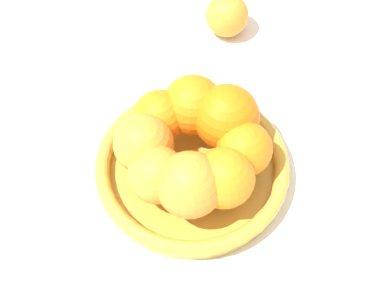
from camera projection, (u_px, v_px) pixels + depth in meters
The scene contains 4 objects.
ground_plane at pixel (192, 173), 0.70m from camera, with size 4.00×4.00×0.00m, color white.
fruit_bowl at pixel (192, 167), 0.69m from camera, with size 0.25×0.25×0.03m.
orange_pile at pixel (194, 144), 0.65m from camera, with size 0.19×0.19×0.08m.
stray_orange at pixel (227, 15), 0.82m from camera, with size 0.07×0.07×0.07m, color orange.
Camera 1 is at (0.06, 0.35, 0.61)m, focal length 50.00 mm.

